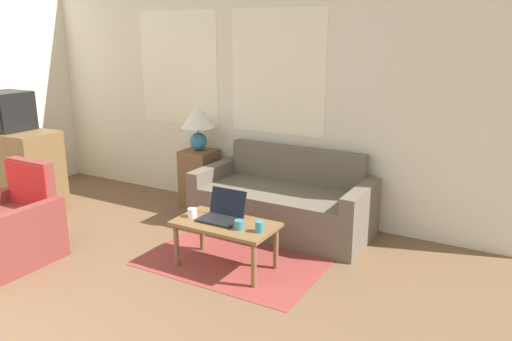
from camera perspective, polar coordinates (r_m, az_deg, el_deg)
The scene contains 13 objects.
wall_back at distance 5.67m, azimuth -2.73°, elevation 8.92°, with size 6.25×0.06×2.60m.
rug at distance 4.77m, azimuth -0.18°, elevation -8.64°, with size 1.57×1.78×0.01m.
couch at distance 5.11m, azimuth 3.25°, elevation -3.86°, with size 1.78×0.81×0.80m.
armchair at distance 4.90m, azimuth -26.68°, elevation -6.42°, with size 0.72×0.83×0.86m.
tv_dresser at distance 6.23m, azimuth -25.83°, elevation 0.03°, with size 1.12×0.52×0.92m.
television at distance 6.10m, azimuth -26.58°, elevation 6.11°, with size 0.46×0.41×0.42m.
side_table at distance 5.79m, azimuth -6.46°, elevation -0.88°, with size 0.36×0.36×0.66m.
table_lamp at distance 5.64m, azimuth -6.67°, elevation 5.68°, with size 0.38×0.38×0.51m.
coffee_table at distance 4.25m, azimuth -3.51°, elevation -6.63°, with size 0.87×0.48×0.41m.
laptop at distance 4.28m, azimuth -3.85°, elevation -4.88°, with size 0.35×0.29×0.24m.
cup_navy at distance 4.36m, azimuth -7.30°, elevation -4.81°, with size 0.08×0.08×0.08m.
cup_yellow at distance 4.01m, azimuth 0.42°, elevation -6.44°, with size 0.07×0.07×0.09m.
cup_white at distance 4.07m, azimuth -1.96°, elevation -6.22°, with size 0.08×0.08×0.08m.
Camera 1 is at (3.02, -0.85, 1.96)m, focal length 35.00 mm.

